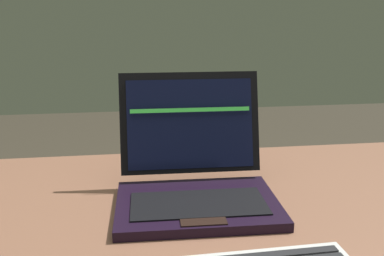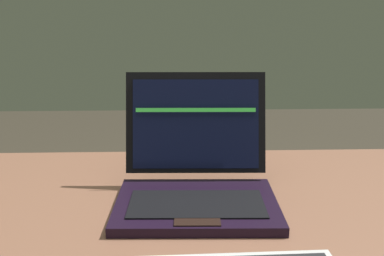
% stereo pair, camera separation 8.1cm
% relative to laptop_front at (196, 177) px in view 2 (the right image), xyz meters
% --- Properties ---
extents(desk, '(1.43, 0.75, 0.74)m').
position_rel_laptop_front_xyz_m(desk, '(0.03, -0.06, -0.14)').
color(desk, brown).
rests_on(desk, ground).
extents(laptop_front, '(0.32, 0.29, 0.24)m').
position_rel_laptop_front_xyz_m(laptop_front, '(0.00, 0.00, 0.00)').
color(laptop_front, black).
rests_on(laptop_front, desk).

